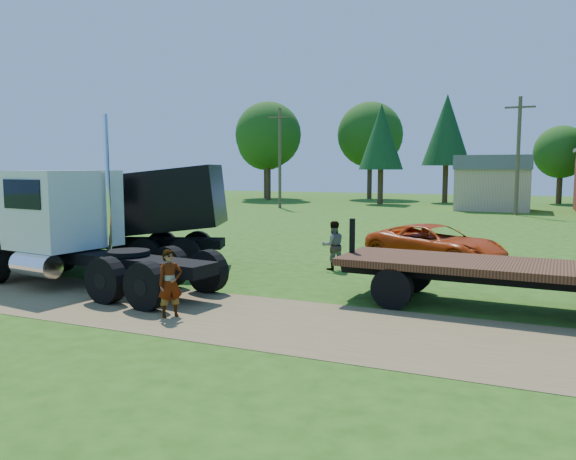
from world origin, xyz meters
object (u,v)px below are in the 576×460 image
at_px(white_semi_tractor, 65,227).
at_px(flatbed_trailer, 508,274).
at_px(black_dump_truck, 117,211).
at_px(spectator_a, 170,284).
at_px(orange_pickup, 435,244).

distance_m(white_semi_tractor, flatbed_trailer, 12.86).
xyz_separation_m(black_dump_truck, spectator_a, (6.04, -5.23, -1.21)).
bearing_deg(black_dump_truck, flatbed_trailer, -26.03).
bearing_deg(spectator_a, orange_pickup, 13.49).
xyz_separation_m(white_semi_tractor, flatbed_trailer, (12.69, 1.87, -0.85)).
relative_size(orange_pickup, spectator_a, 3.22).
relative_size(white_semi_tractor, orange_pickup, 1.66).
height_order(orange_pickup, flatbed_trailer, flatbed_trailer).
xyz_separation_m(black_dump_truck, orange_pickup, (10.60, 5.17, -1.30)).
relative_size(black_dump_truck, spectator_a, 5.27).
height_order(white_semi_tractor, black_dump_truck, white_semi_tractor).
relative_size(black_dump_truck, flatbed_trailer, 1.01).
distance_m(flatbed_trailer, spectator_a, 8.35).
bearing_deg(white_semi_tractor, flatbed_trailer, 15.92).
bearing_deg(flatbed_trailer, orange_pickup, 115.82).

